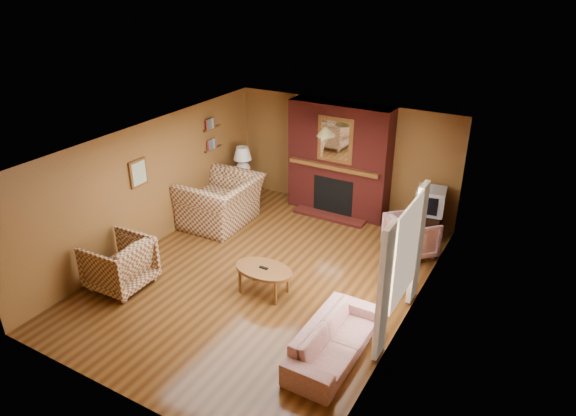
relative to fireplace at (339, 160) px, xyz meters
The scene contains 20 objects.
floor 3.21m from the fireplace, 90.00° to the right, with size 6.50×6.50×0.00m, color #43240E.
ceiling 3.22m from the fireplace, 90.00° to the right, with size 6.50×6.50×0.00m, color silver.
wall_back 0.27m from the fireplace, 90.00° to the left, with size 6.50×6.50×0.00m, color brown.
wall_front 6.23m from the fireplace, 90.00° to the right, with size 6.50×6.50×0.00m, color brown.
wall_left 3.89m from the fireplace, 129.95° to the right, with size 6.50×6.50×0.00m, color brown.
wall_right 3.89m from the fireplace, 50.05° to the right, with size 6.50×6.50×0.00m, color brown.
fireplace is the anchor object (origin of this frame).
window_right 4.02m from the fireplace, 52.40° to the right, with size 0.10×1.85×2.00m.
bookshelf 2.72m from the fireplace, 156.05° to the right, with size 0.09×0.55×0.71m.
botanical_print 4.12m from the fireplace, 126.90° to the right, with size 0.05×0.40×0.50m.
pendant_light 1.07m from the fireplace, 90.00° to the right, with size 0.36×0.36×0.48m.
plaid_loveseat 2.62m from the fireplace, 136.90° to the right, with size 1.54×1.34×1.00m, color maroon.
plaid_armchair 4.91m from the fireplace, 113.69° to the right, with size 0.93×0.95×0.87m, color maroon.
floral_sofa 4.72m from the fireplace, 65.79° to the right, with size 1.83×0.71×0.53m, color #B5A58C.
floral_armchair 2.35m from the fireplace, 27.07° to the right, with size 0.81×0.83×0.76m, color #B5A58C.
coffee_table 3.52m from the fireplace, 85.78° to the right, with size 1.01×0.63×0.49m.
side_table 2.34m from the fireplace, 165.71° to the right, with size 0.46×0.46×0.62m, color brown.
table_lamp 2.18m from the fireplace, 165.71° to the right, with size 0.40×0.40×0.67m.
tv_stand 2.25m from the fireplace, ahead, with size 0.49×0.45×0.54m, color black.
crt_tv 2.10m from the fireplace, ahead, with size 0.61×0.61×0.50m.
Camera 1 is at (4.10, -6.42, 4.96)m, focal length 32.00 mm.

